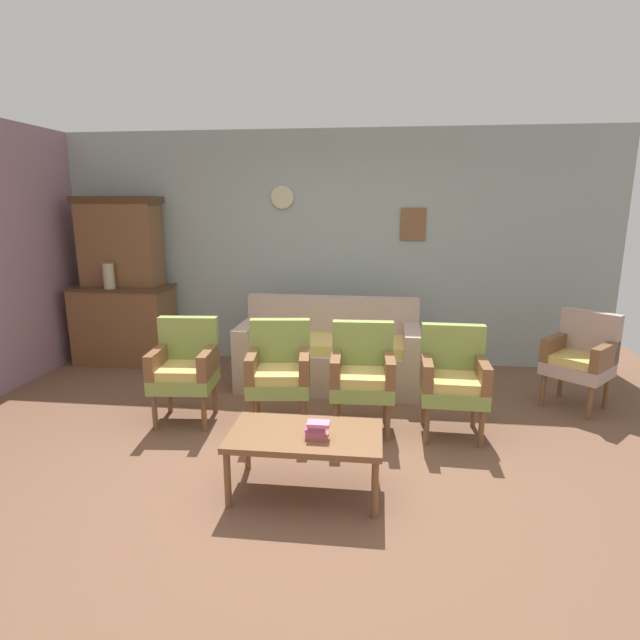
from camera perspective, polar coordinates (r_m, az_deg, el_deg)
ground_plane at (r=3.84m, az=-2.16°, el=-16.29°), size 7.68×7.68×0.00m
wall_back_with_decor at (r=5.98m, az=1.63°, el=7.99°), size 6.40×0.09×2.70m
side_cabinet at (r=6.48m, az=-21.30°, el=-0.45°), size 1.16×0.55×0.93m
cabinet_upper_hutch at (r=6.40m, az=-21.69°, el=8.31°), size 0.99×0.38×1.03m
vase_on_cabinet at (r=6.24m, az=-22.80°, el=4.62°), size 0.13×0.13×0.29m
floral_couch at (r=5.31m, az=1.07°, el=-3.95°), size 1.87×0.85×0.90m
armchair_near_cabinet at (r=4.57m, az=-15.02°, el=-4.99°), size 0.56×0.53×0.90m
armchair_near_couch_end at (r=4.34m, az=-4.64°, el=-5.52°), size 0.57×0.55×0.90m
armchair_row_middle at (r=4.27m, az=4.82°, el=-5.85°), size 0.54×0.51×0.90m
armchair_by_doorway at (r=4.29m, az=14.82°, el=-6.16°), size 0.53×0.50×0.90m
wingback_chair_by_fireplace at (r=5.28m, az=27.42°, el=-3.60°), size 0.71×0.71×0.90m
coffee_table at (r=3.39m, az=-1.67°, el=-13.32°), size 1.00×0.56×0.42m
book_stack_on_table at (r=3.28m, az=-0.36°, el=-12.31°), size 0.16×0.10×0.11m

